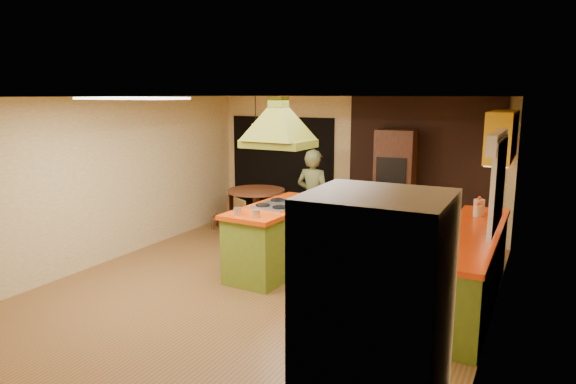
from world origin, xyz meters
The scene contains 21 objects.
ground centered at (0.00, 0.00, 0.00)m, with size 6.50×6.50×0.00m, color brown.
room_walls centered at (0.00, 0.00, 1.25)m, with size 5.50×6.50×6.50m.
ceiling_plane centered at (0.00, 0.00, 2.50)m, with size 6.50×6.50×0.00m, color silver.
brick_panel centered at (1.25, 3.23, 1.25)m, with size 2.64×0.03×2.50m, color #381E14.
nook_opening centered at (-1.50, 3.23, 1.05)m, with size 2.20×0.03×2.10m, color black.
right_counter centered at (2.45, 0.60, 0.46)m, with size 0.62×3.05×0.92m.
upper_cabinets centered at (2.57, 2.20, 1.95)m, with size 0.34×1.40×0.70m, color yellow.
window_right centered at (2.70, 0.40, 1.77)m, with size 0.12×1.35×1.06m.
fluor_panel centered at (-1.10, -1.20, 2.48)m, with size 1.20×0.60×0.03m, color white.
kitchen_island centered at (-0.21, 0.68, 0.49)m, with size 0.88×1.97×0.98m.
range_hood centered at (-0.21, 0.68, 2.25)m, with size 0.96×0.71×0.78m.
man centered at (-0.26, 2.00, 0.82)m, with size 0.60×0.39×1.65m, color #4F552D.
refrigerator centered at (2.33, -2.87, 0.99)m, with size 0.81×0.77×1.97m, color white.
wall_oven centered at (0.86, 2.95, 0.97)m, with size 0.68×0.63×1.95m.
dining_table centered at (-1.60, 2.40, 0.56)m, with size 1.06×1.06×0.80m.
chair_left centered at (-2.30, 2.30, 0.34)m, with size 0.37×0.37×0.68m, color brown, non-canonical shape.
chair_near centered at (-1.35, 1.75, 0.39)m, with size 0.43×0.43×0.78m, color brown, non-canonical shape.
pendant_lamp centered at (-1.60, 2.40, 1.90)m, with size 0.32×0.32×0.20m, color #FF9E3F.
canister_large centered at (2.40, 1.54, 1.03)m, with size 0.15×0.15×0.22m, color beige.
canister_medium centered at (2.40, 1.64, 1.00)m, with size 0.12×0.12×0.17m, color #FFEFCD.
canister_small centered at (2.40, 1.44, 1.00)m, with size 0.11×0.11×0.15m, color beige.
Camera 1 is at (3.18, -5.66, 2.53)m, focal length 32.00 mm.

